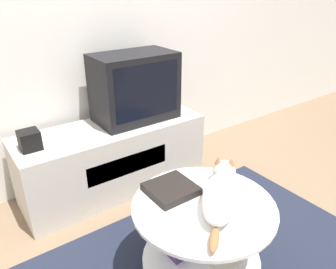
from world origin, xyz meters
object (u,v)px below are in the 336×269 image
(speaker, at_px, (30,140))
(dvd_box, at_px, (171,189))
(tv, at_px, (135,87))
(cat, at_px, (221,193))

(speaker, height_order, dvd_box, speaker)
(dvd_box, bearing_deg, tv, 69.90)
(speaker, height_order, cat, speaker)
(tv, relative_size, cat, 1.20)
(cat, bearing_deg, speaker, 78.30)
(cat, bearing_deg, tv, 39.24)
(dvd_box, xyz_separation_m, cat, (0.14, -0.20, 0.04))
(tv, relative_size, dvd_box, 2.55)
(tv, distance_m, cat, 1.11)
(tv, relative_size, speaker, 4.86)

